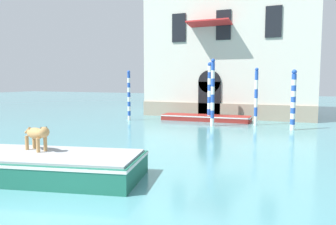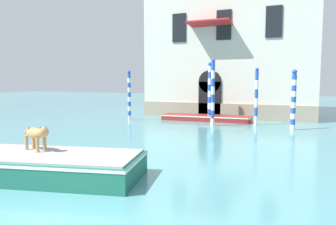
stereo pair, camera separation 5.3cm
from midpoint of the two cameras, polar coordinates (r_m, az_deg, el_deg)
palazzo_left at (r=28.35m, az=11.30°, el=17.84°), size 13.11×7.40×17.87m
boat_foreground at (r=10.59m, az=-21.24°, el=-8.43°), size 6.41×3.68×0.74m
dog_on_deck at (r=10.81m, az=-21.77°, el=-3.49°), size 1.18×0.54×0.80m
boat_moored_near_palazzo at (r=23.53m, az=6.71°, el=-0.90°), size 6.38×1.83×0.40m
mooring_pole_0 at (r=23.12m, az=7.35°, el=3.64°), size 0.28×0.28×4.13m
mooring_pole_1 at (r=20.64m, az=7.88°, el=3.49°), size 0.24×0.24×4.22m
mooring_pole_2 at (r=21.61m, az=15.20°, el=2.73°), size 0.22×0.22×3.68m
mooring_pole_3 at (r=20.17m, az=21.09°, el=2.11°), size 0.28×0.28×3.50m
mooring_pole_4 at (r=23.64m, az=-6.70°, el=3.00°), size 0.22×0.22×3.58m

